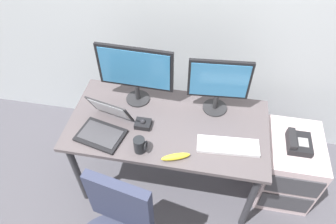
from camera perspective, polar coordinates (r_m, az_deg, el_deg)
ground_plane at (r=2.81m, az=0.00°, el=-12.07°), size 8.00×8.00×0.00m
desk at (r=2.27m, az=0.00°, el=-3.54°), size 1.42×0.71×0.75m
file_cabinet at (r=2.70m, az=20.98°, el=-9.29°), size 0.42×0.53×0.59m
desk_phone at (r=2.44m, az=22.87°, el=-5.24°), size 0.17×0.20×0.09m
monitor_main at (r=2.19m, az=-6.07°, el=7.52°), size 0.55×0.18×0.48m
monitor_side at (r=2.15m, az=9.33°, el=5.27°), size 0.43×0.18×0.44m
keyboard at (r=2.10m, az=11.01°, el=-6.11°), size 0.42×0.16×0.03m
laptop at (r=2.17m, az=-11.70°, el=-2.46°), size 0.37×0.37×0.22m
trackball_mouse at (r=2.18m, az=-4.63°, el=-2.16°), size 0.11×0.09×0.07m
coffee_mug at (r=2.02m, az=-5.20°, el=-6.10°), size 0.09×0.08×0.11m
banana at (r=2.01m, az=1.43°, el=-8.25°), size 0.19×0.11×0.04m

